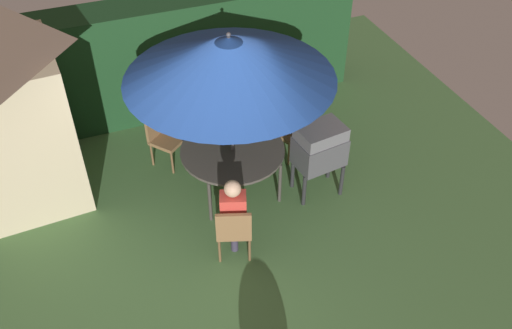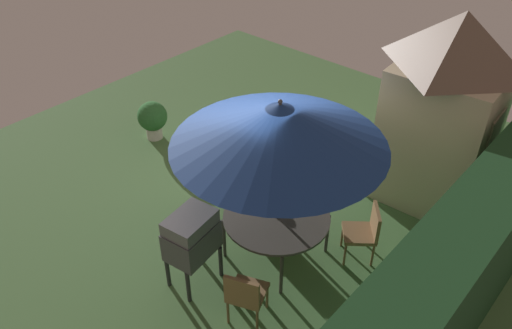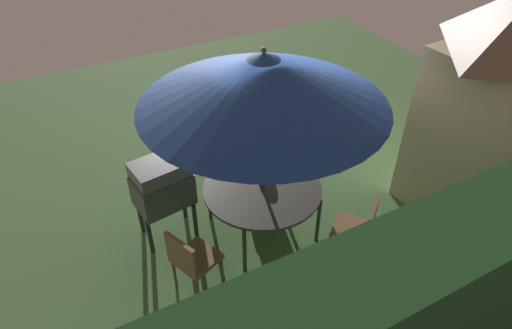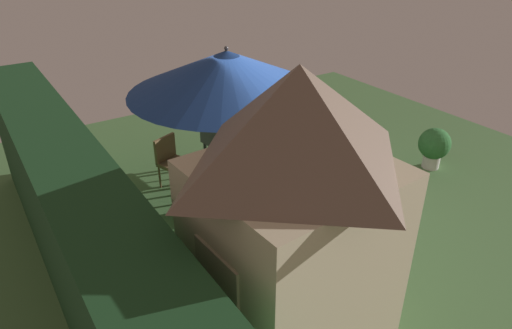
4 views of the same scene
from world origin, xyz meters
name	(u,v)px [view 3 (image 3 of 4)]	position (x,y,z in m)	size (l,w,h in m)	color
ground_plane	(268,173)	(0.00, 0.00, 0.00)	(11.00, 11.00, 0.00)	#47703D
hedge_backdrop	(457,293)	(0.00, 3.50, 1.02)	(7.39, 0.78, 2.04)	#193D1E
garden_shed	(502,109)	(-2.17, 2.05, 1.64)	(1.67, 1.78, 3.22)	#C6B793
patio_table	(262,190)	(0.69, 1.04, 0.70)	(1.54, 1.54, 0.75)	#47423D
patio_umbrella	(264,79)	(0.69, 1.04, 2.28)	(2.85, 2.85, 2.64)	#4C4C51
bbq_grill	(162,185)	(1.85, 0.52, 0.85)	(0.76, 0.59, 1.20)	#47474C
chair_near_shed	(247,143)	(0.26, -0.24, 0.52)	(0.59, 0.59, 0.90)	olive
chair_far_side	(191,258)	(1.89, 1.52, 0.52)	(0.60, 0.60, 0.90)	olive
chair_toward_hedge	(359,227)	(-0.12, 2.04, 0.52)	(0.65, 0.65, 0.90)	olive
potted_plant_by_shed	(208,76)	(-0.19, -2.84, 0.45)	(0.59, 0.59, 0.79)	silver
person_in_red	(248,132)	(0.28, -0.16, 0.78)	(0.40, 0.34, 1.26)	#CC3D33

